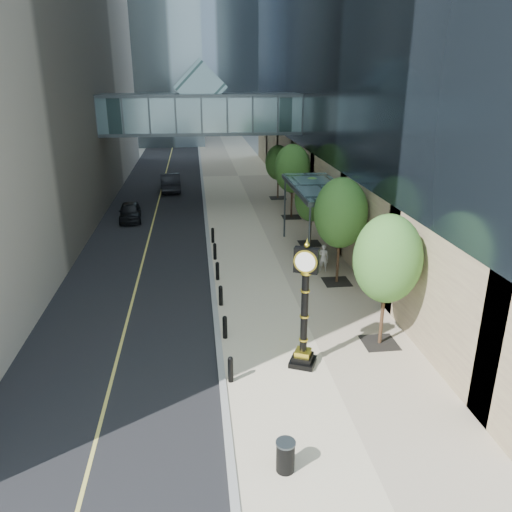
% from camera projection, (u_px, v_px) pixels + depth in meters
% --- Properties ---
extents(ground, '(320.00, 320.00, 0.00)m').
position_uv_depth(ground, '(310.00, 394.00, 17.39)').
color(ground, gray).
rests_on(ground, ground).
extents(road, '(8.00, 180.00, 0.02)m').
position_uv_depth(road, '(165.00, 178.00, 53.91)').
color(road, black).
rests_on(road, ground).
extents(sidewalk, '(8.00, 180.00, 0.06)m').
position_uv_depth(sidewalk, '(238.00, 176.00, 54.81)').
color(sidewalk, beige).
rests_on(sidewalk, ground).
extents(curb, '(0.25, 180.00, 0.07)m').
position_uv_depth(curb, '(202.00, 177.00, 54.36)').
color(curb, gray).
rests_on(curb, ground).
extents(skywalk, '(17.00, 4.20, 5.80)m').
position_uv_depth(skywalk, '(201.00, 111.00, 40.54)').
color(skywalk, slate).
rests_on(skywalk, ground).
extents(entrance_canopy, '(3.00, 8.00, 4.38)m').
position_uv_depth(entrance_canopy, '(318.00, 188.00, 29.42)').
color(entrance_canopy, '#383F44').
rests_on(entrance_canopy, ground).
extents(bollard_row, '(0.20, 16.20, 0.90)m').
position_uv_depth(bollard_row, '(219.00, 283.00, 25.31)').
color(bollard_row, black).
rests_on(bollard_row, sidewalk).
extents(street_trees, '(2.74, 28.48, 5.63)m').
position_uv_depth(street_trees, '(316.00, 194.00, 30.44)').
color(street_trees, black).
rests_on(street_trees, sidewalk).
extents(street_clock, '(1.22, 1.22, 4.91)m').
position_uv_depth(street_clock, '(304.00, 314.00, 18.34)').
color(street_clock, black).
rests_on(street_clock, sidewalk).
extents(trash_bin, '(0.54, 0.54, 0.90)m').
position_uv_depth(trash_bin, '(285.00, 457.00, 13.81)').
color(trash_bin, black).
rests_on(trash_bin, sidewalk).
extents(pedestrian, '(0.67, 0.56, 1.58)m').
position_uv_depth(pedestrian, '(323.00, 258.00, 27.90)').
color(pedestrian, beige).
rests_on(pedestrian, sidewalk).
extents(car_near, '(1.93, 4.08, 1.35)m').
position_uv_depth(car_near, '(130.00, 212.00, 37.91)').
color(car_near, black).
rests_on(car_near, road).
extents(car_far, '(2.10, 5.24, 1.70)m').
position_uv_depth(car_far, '(170.00, 182.00, 47.67)').
color(car_far, black).
rests_on(car_far, road).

